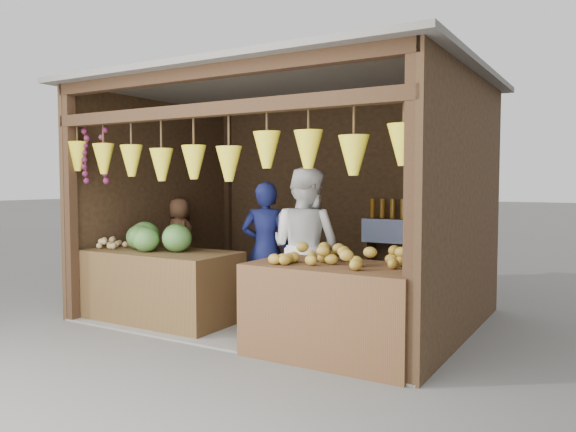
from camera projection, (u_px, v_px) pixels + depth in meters
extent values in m
plane|color=#514F49|center=(288.00, 315.00, 6.50)|extent=(80.00, 80.00, 0.00)
cube|color=slate|center=(288.00, 314.00, 6.50)|extent=(4.00, 3.00, 0.02)
cube|color=black|center=(344.00, 199.00, 7.71)|extent=(4.00, 0.06, 2.60)
cube|color=black|center=(159.00, 200.00, 7.44)|extent=(0.06, 3.00, 2.60)
cube|color=black|center=(466.00, 207.00, 5.40)|extent=(0.06, 3.00, 2.60)
cube|color=#605B54|center=(288.00, 85.00, 6.34)|extent=(4.30, 3.30, 0.06)
cube|color=black|center=(70.00, 204.00, 6.18)|extent=(0.11, 0.11, 2.60)
cube|color=black|center=(413.00, 214.00, 4.20)|extent=(0.11, 0.11, 2.60)
cube|color=black|center=(228.00, 197.00, 8.65)|extent=(0.11, 0.11, 2.60)
cube|color=black|center=(490.00, 202.00, 6.67)|extent=(0.11, 0.11, 2.60)
cube|color=black|center=(208.00, 110.00, 5.13)|extent=(4.00, 0.12, 0.12)
cube|color=black|center=(208.00, 72.00, 5.11)|extent=(4.00, 0.12, 0.12)
cube|color=#382314|center=(413.00, 221.00, 7.02)|extent=(1.25, 0.30, 0.05)
cube|color=#382314|center=(369.00, 259.00, 7.35)|extent=(0.05, 0.28, 1.05)
cube|color=#382314|center=(460.00, 266.00, 6.75)|extent=(0.05, 0.28, 1.05)
cube|color=blue|center=(409.00, 232.00, 6.89)|extent=(1.25, 0.02, 0.30)
cube|color=#452E17|center=(160.00, 286.00, 6.21)|extent=(1.73, 0.85, 0.78)
cube|color=#473017|center=(336.00, 311.00, 4.93)|extent=(1.54, 0.85, 0.82)
cube|color=black|center=(180.00, 285.00, 7.64)|extent=(0.30, 0.30, 0.28)
imported|color=#14194C|center=(266.00, 249.00, 6.40)|extent=(0.66, 0.56, 1.54)
imported|color=white|center=(305.00, 247.00, 5.96)|extent=(0.89, 0.73, 1.70)
imported|color=brown|center=(179.00, 236.00, 7.60)|extent=(0.60, 0.53, 1.04)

